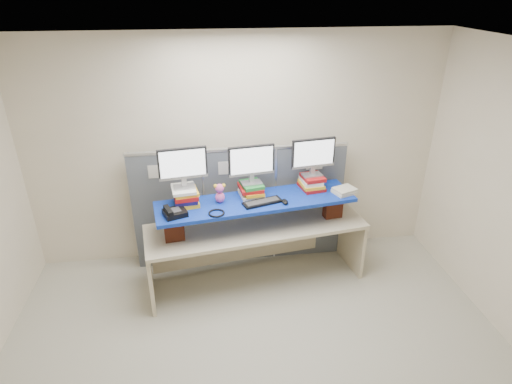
{
  "coord_description": "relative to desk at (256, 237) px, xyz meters",
  "views": [
    {
      "loc": [
        -0.44,
        -2.84,
        3.25
      ],
      "look_at": [
        0.13,
        1.31,
        1.18
      ],
      "focal_mm": 30.0,
      "sensor_mm": 36.0,
      "label": 1
    }
  ],
  "objects": [
    {
      "name": "binder_stack",
      "position": [
        1.03,
        0.04,
        0.5
      ],
      "size": [
        0.3,
        0.27,
        0.06
      ],
      "rotation": [
        0.0,
        0.0,
        0.38
      ],
      "color": "beige",
      "rests_on": "blue_board"
    },
    {
      "name": "monitor_right",
      "position": [
        0.68,
        0.21,
        0.89
      ],
      "size": [
        0.51,
        0.17,
        0.44
      ],
      "rotation": [
        0.0,
        0.0,
        0.14
      ],
      "color": "#9F9EA3",
      "rests_on": "book_stack_right"
    },
    {
      "name": "mouse",
      "position": [
        0.3,
        -0.11,
        0.49
      ],
      "size": [
        0.07,
        0.12,
        0.04
      ],
      "primitive_type": "ellipsoid",
      "rotation": [
        0.0,
        0.0,
        -0.05
      ],
      "color": "black",
      "rests_on": "blue_board"
    },
    {
      "name": "book_stack_center",
      "position": [
        -0.04,
        0.12,
        0.55
      ],
      "size": [
        0.28,
        0.32,
        0.15
      ],
      "color": "white",
      "rests_on": "blue_board"
    },
    {
      "name": "book_stack_left",
      "position": [
        -0.76,
        0.01,
        0.58
      ],
      "size": [
        0.31,
        0.32,
        0.2
      ],
      "color": "yellow",
      "rests_on": "blue_board"
    },
    {
      "name": "cubicle_partition",
      "position": [
        -0.13,
        0.47,
        0.16
      ],
      "size": [
        2.6,
        0.06,
        1.53
      ],
      "color": "#4C515A",
      "rests_on": "ground"
    },
    {
      "name": "desk_phone",
      "position": [
        -0.88,
        -0.22,
        0.51
      ],
      "size": [
        0.28,
        0.26,
        0.09
      ],
      "rotation": [
        0.0,
        0.0,
        0.35
      ],
      "color": "black",
      "rests_on": "blue_board"
    },
    {
      "name": "headset",
      "position": [
        -0.45,
        -0.25,
        0.49
      ],
      "size": [
        0.23,
        0.23,
        0.02
      ],
      "primitive_type": "torus",
      "rotation": [
        0.0,
        0.0,
        0.44
      ],
      "color": "black",
      "rests_on": "blue_board"
    },
    {
      "name": "monitor_center",
      "position": [
        -0.03,
        0.11,
        0.88
      ],
      "size": [
        0.51,
        0.17,
        0.44
      ],
      "rotation": [
        0.0,
        0.0,
        0.14
      ],
      "color": "#9F9EA3",
      "rests_on": "book_stack_center"
    },
    {
      "name": "brick_pier_right",
      "position": [
        0.92,
        0.08,
        0.29
      ],
      "size": [
        0.22,
        0.14,
        0.28
      ],
      "primitive_type": "cube",
      "rotation": [
        0.0,
        0.0,
        0.14
      ],
      "color": "maroon",
      "rests_on": "desk"
    },
    {
      "name": "plush_toy",
      "position": [
        -0.4,
        0.0,
        0.59
      ],
      "size": [
        0.13,
        0.1,
        0.22
      ],
      "rotation": [
        0.0,
        0.0,
        0.41
      ],
      "color": "#EB59A7",
      "rests_on": "blue_board"
    },
    {
      "name": "book_stack_right",
      "position": [
        0.68,
        0.21,
        0.55
      ],
      "size": [
        0.29,
        0.33,
        0.16
      ],
      "color": "#A41213",
      "rests_on": "blue_board"
    },
    {
      "name": "room",
      "position": [
        -0.13,
        -1.31,
        0.79
      ],
      "size": [
        5.0,
        4.0,
        2.8
      ],
      "color": "beige",
      "rests_on": "ground"
    },
    {
      "name": "blue_board",
      "position": [
        -0.0,
        0.0,
        0.46
      ],
      "size": [
        2.26,
        0.85,
        0.04
      ],
      "primitive_type": "cube",
      "rotation": [
        0.0,
        0.0,
        0.14
      ],
      "color": "#0B1895",
      "rests_on": "brick_pier_left"
    },
    {
      "name": "monitor_left",
      "position": [
        -0.77,
        0.01,
        0.93
      ],
      "size": [
        0.51,
        0.17,
        0.44
      ],
      "rotation": [
        0.0,
        0.0,
        0.14
      ],
      "color": "#9F9EA3",
      "rests_on": "book_stack_left"
    },
    {
      "name": "keyboard",
      "position": [
        0.06,
        -0.08,
        0.49
      ],
      "size": [
        0.46,
        0.26,
        0.03
      ],
      "rotation": [
        0.0,
        0.0,
        0.3
      ],
      "color": "black",
      "rests_on": "blue_board"
    },
    {
      "name": "brick_pier_left",
      "position": [
        -0.9,
        -0.18,
        0.29
      ],
      "size": [
        0.22,
        0.14,
        0.28
      ],
      "primitive_type": "cube",
      "rotation": [
        0.0,
        0.0,
        0.14
      ],
      "color": "maroon",
      "rests_on": "desk"
    },
    {
      "name": "desk",
      "position": [
        0.0,
        0.0,
        0.0
      ],
      "size": [
        2.57,
        1.06,
        0.76
      ],
      "rotation": [
        0.0,
        0.0,
        0.14
      ],
      "color": "beige",
      "rests_on": "ground"
    }
  ]
}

